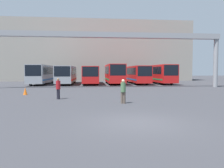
% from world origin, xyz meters
% --- Properties ---
extents(ground_plane, '(200.00, 200.00, 0.00)m').
position_xyz_m(ground_plane, '(0.00, 0.00, 0.00)').
color(ground_plane, '#38383D').
extents(building_backdrop, '(43.12, 12.00, 13.86)m').
position_xyz_m(building_backdrop, '(0.00, 45.83, 6.93)').
color(building_backdrop, gray).
rests_on(building_backdrop, ground).
extents(overhead_gantry, '(31.17, 0.80, 7.29)m').
position_xyz_m(overhead_gantry, '(0.00, 19.90, 6.16)').
color(overhead_gantry, gray).
rests_on(overhead_gantry, ground).
extents(bus_slot_0, '(2.51, 11.88, 3.20)m').
position_xyz_m(bus_slot_0, '(-10.22, 29.21, 1.84)').
color(bus_slot_0, '#999EA5').
rests_on(bus_slot_0, ground).
extents(bus_slot_1, '(2.56, 12.24, 3.03)m').
position_xyz_m(bus_slot_1, '(-6.13, 29.39, 1.75)').
color(bus_slot_1, '#999EA5').
rests_on(bus_slot_1, ground).
extents(bus_slot_2, '(2.61, 11.95, 2.97)m').
position_xyz_m(bus_slot_2, '(-2.04, 29.25, 1.72)').
color(bus_slot_2, red).
rests_on(bus_slot_2, ground).
extents(bus_slot_3, '(2.63, 10.09, 3.32)m').
position_xyz_m(bus_slot_3, '(2.04, 28.32, 1.91)').
color(bus_slot_3, red).
rests_on(bus_slot_3, ground).
extents(bus_slot_4, '(2.43, 12.38, 3.07)m').
position_xyz_m(bus_slot_4, '(6.13, 29.46, 1.77)').
color(bus_slot_4, red).
rests_on(bus_slot_4, ground).
extents(bus_slot_5, '(2.53, 12.43, 3.27)m').
position_xyz_m(bus_slot_5, '(10.22, 29.49, 1.88)').
color(bus_slot_5, red).
rests_on(bus_slot_5, ground).
extents(pedestrian_near_right, '(0.34, 0.34, 1.65)m').
position_xyz_m(pedestrian_near_right, '(-4.54, 8.39, 0.87)').
color(pedestrian_near_right, black).
rests_on(pedestrian_near_right, ground).
extents(pedestrian_near_center, '(0.34, 0.34, 1.64)m').
position_xyz_m(pedestrian_near_center, '(0.17, 5.61, 0.87)').
color(pedestrian_near_center, brown).
rests_on(pedestrian_near_center, ground).
extents(traffic_cone, '(0.37, 0.37, 0.68)m').
position_xyz_m(traffic_cone, '(-8.06, 11.93, 0.34)').
color(traffic_cone, orange).
rests_on(traffic_cone, ground).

